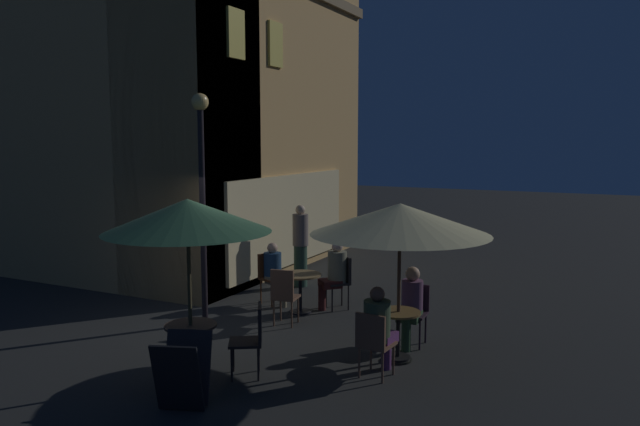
{
  "coord_description": "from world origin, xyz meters",
  "views": [
    {
      "loc": [
        -7.35,
        -5.69,
        3.14
      ],
      "look_at": [
        1.81,
        -1.18,
        1.87
      ],
      "focal_mm": 33.81,
      "sensor_mm": 36.0,
      "label": 1
    }
  ],
  "objects_px": {
    "cafe_chair_2": "(253,334)",
    "menu_sandwich_board": "(183,372)",
    "cafe_table_0": "(398,327)",
    "patron_seated_0": "(379,325)",
    "patio_umbrella_0": "(400,219)",
    "cafe_table_1": "(191,340)",
    "patron_seated_2": "(335,271)",
    "cafe_chair_5": "(270,273)",
    "cafe_chair_1": "(414,308)",
    "cafe_chair_3": "(284,292)",
    "street_lamp_near_corner": "(202,174)",
    "patron_seated_3": "(275,270)",
    "patio_umbrella_1": "(188,216)",
    "patron_standing_4": "(300,245)",
    "patron_seated_1": "(411,302)",
    "cafe_table_2": "(300,284)",
    "cafe_chair_4": "(342,277)",
    "cafe_chair_0": "(374,340)"
  },
  "relations": [
    {
      "from": "street_lamp_near_corner",
      "to": "patron_seated_0",
      "type": "relative_size",
      "value": 3.18
    },
    {
      "from": "cafe_table_0",
      "to": "patio_umbrella_1",
      "type": "height_order",
      "value": "patio_umbrella_1"
    },
    {
      "from": "patio_umbrella_0",
      "to": "patron_standing_4",
      "type": "xyz_separation_m",
      "value": [
        3.21,
        3.28,
        -1.14
      ]
    },
    {
      "from": "cafe_chair_4",
      "to": "cafe_chair_0",
      "type": "bearing_deg",
      "value": 75.14
    },
    {
      "from": "patio_umbrella_0",
      "to": "cafe_chair_4",
      "type": "relative_size",
      "value": 2.57
    },
    {
      "from": "patio_umbrella_1",
      "to": "patron_seated_2",
      "type": "height_order",
      "value": "patio_umbrella_1"
    },
    {
      "from": "patron_seated_3",
      "to": "cafe_chair_1",
      "type": "bearing_deg",
      "value": 2.66
    },
    {
      "from": "street_lamp_near_corner",
      "to": "patron_standing_4",
      "type": "relative_size",
      "value": 2.21
    },
    {
      "from": "patron_seated_1",
      "to": "patron_seated_2",
      "type": "xyz_separation_m",
      "value": [
        1.31,
        1.87,
        0.03
      ]
    },
    {
      "from": "cafe_chair_1",
      "to": "menu_sandwich_board",
      "type": "bearing_deg",
      "value": -28.97
    },
    {
      "from": "patron_seated_2",
      "to": "patron_standing_4",
      "type": "distance_m",
      "value": 1.87
    },
    {
      "from": "cafe_table_0",
      "to": "cafe_chair_2",
      "type": "relative_size",
      "value": 0.74
    },
    {
      "from": "patio_umbrella_0",
      "to": "patron_seated_1",
      "type": "relative_size",
      "value": 2.06
    },
    {
      "from": "cafe_chair_2",
      "to": "cafe_chair_3",
      "type": "relative_size",
      "value": 0.99
    },
    {
      "from": "cafe_table_2",
      "to": "patron_seated_2",
      "type": "relative_size",
      "value": 0.6
    },
    {
      "from": "cafe_table_1",
      "to": "patron_seated_2",
      "type": "height_order",
      "value": "patron_seated_2"
    },
    {
      "from": "cafe_table_1",
      "to": "cafe_chair_0",
      "type": "distance_m",
      "value": 2.39
    },
    {
      "from": "street_lamp_near_corner",
      "to": "patron_seated_0",
      "type": "height_order",
      "value": "street_lamp_near_corner"
    },
    {
      "from": "patio_umbrella_1",
      "to": "patio_umbrella_0",
      "type": "bearing_deg",
      "value": -51.03
    },
    {
      "from": "patron_seated_0",
      "to": "patio_umbrella_0",
      "type": "bearing_deg",
      "value": 0.0
    },
    {
      "from": "cafe_chair_5",
      "to": "patio_umbrella_0",
      "type": "bearing_deg",
      "value": -9.48
    },
    {
      "from": "cafe_chair_2",
      "to": "patron_seated_3",
      "type": "distance_m",
      "value": 3.46
    },
    {
      "from": "cafe_chair_2",
      "to": "patron_standing_4",
      "type": "height_order",
      "value": "patron_standing_4"
    },
    {
      "from": "patio_umbrella_0",
      "to": "cafe_table_2",
      "type": "bearing_deg",
      "value": 57.86
    },
    {
      "from": "cafe_chair_0",
      "to": "cafe_chair_3",
      "type": "distance_m",
      "value": 2.59
    },
    {
      "from": "cafe_chair_2",
      "to": "patron_standing_4",
      "type": "bearing_deg",
      "value": -100.2
    },
    {
      "from": "cafe_table_0",
      "to": "patron_seated_2",
      "type": "height_order",
      "value": "patron_seated_2"
    },
    {
      "from": "cafe_chair_5",
      "to": "cafe_chair_1",
      "type": "bearing_deg",
      "value": 2.54
    },
    {
      "from": "cafe_chair_2",
      "to": "patron_seated_1",
      "type": "xyz_separation_m",
      "value": [
        2.05,
        -1.52,
        0.12
      ]
    },
    {
      "from": "menu_sandwich_board",
      "to": "cafe_chair_3",
      "type": "height_order",
      "value": "cafe_chair_3"
    },
    {
      "from": "patio_umbrella_1",
      "to": "cafe_chair_4",
      "type": "distance_m",
      "value": 4.19
    },
    {
      "from": "cafe_chair_3",
      "to": "patron_seated_1",
      "type": "bearing_deg",
      "value": -99.05
    },
    {
      "from": "cafe_chair_0",
      "to": "patron_seated_1",
      "type": "distance_m",
      "value": 1.44
    },
    {
      "from": "cafe_chair_4",
      "to": "patron_seated_1",
      "type": "height_order",
      "value": "patron_seated_1"
    },
    {
      "from": "patio_umbrella_0",
      "to": "menu_sandwich_board",
      "type": "bearing_deg",
      "value": 145.83
    },
    {
      "from": "patio_umbrella_0",
      "to": "cafe_chair_2",
      "type": "relative_size",
      "value": 2.6
    },
    {
      "from": "cafe_table_2",
      "to": "street_lamp_near_corner",
      "type": "bearing_deg",
      "value": 138.27
    },
    {
      "from": "street_lamp_near_corner",
      "to": "patron_seated_3",
      "type": "xyz_separation_m",
      "value": [
        1.53,
        -0.47,
        -1.87
      ]
    },
    {
      "from": "cafe_table_1",
      "to": "cafe_chair_1",
      "type": "relative_size",
      "value": 0.8
    },
    {
      "from": "patio_umbrella_1",
      "to": "cafe_chair_1",
      "type": "height_order",
      "value": "patio_umbrella_1"
    },
    {
      "from": "cafe_chair_2",
      "to": "menu_sandwich_board",
      "type": "bearing_deg",
      "value": 49.14
    },
    {
      "from": "cafe_chair_2",
      "to": "cafe_chair_3",
      "type": "xyz_separation_m",
      "value": [
        2.05,
        0.69,
        0.01
      ]
    },
    {
      "from": "cafe_table_1",
      "to": "cafe_chair_4",
      "type": "bearing_deg",
      "value": -6.34
    },
    {
      "from": "cafe_table_1",
      "to": "cafe_chair_5",
      "type": "xyz_separation_m",
      "value": [
        3.58,
        0.95,
        0.07
      ]
    },
    {
      "from": "cafe_table_2",
      "to": "cafe_chair_3",
      "type": "relative_size",
      "value": 0.78
    },
    {
      "from": "cafe_table_1",
      "to": "cafe_chair_3",
      "type": "bearing_deg",
      "value": 0.06
    },
    {
      "from": "patron_seated_1",
      "to": "patron_standing_4",
      "type": "distance_m",
      "value": 4.15
    },
    {
      "from": "street_lamp_near_corner",
      "to": "cafe_table_2",
      "type": "distance_m",
      "value": 2.66
    },
    {
      "from": "cafe_table_2",
      "to": "patio_umbrella_0",
      "type": "bearing_deg",
      "value": -122.14
    },
    {
      "from": "patron_seated_0",
      "to": "patio_umbrella_1",
      "type": "bearing_deg",
      "value": 123.99
    }
  ]
}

